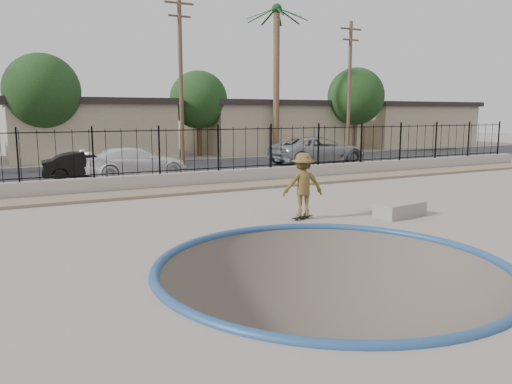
{
  "coord_description": "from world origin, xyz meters",
  "views": [
    {
      "loc": [
        -5.69,
        -8.66,
        2.99
      ],
      "look_at": [
        -0.1,
        2.0,
        1.07
      ],
      "focal_mm": 35.0,
      "sensor_mm": 36.0,
      "label": 1
    }
  ],
  "objects_px": {
    "skater": "(303,188)",
    "car_b": "(86,166)",
    "skateboard": "(302,217)",
    "car_c": "(136,162)",
    "car_d": "(318,151)",
    "concrete_ledge": "(400,209)"
  },
  "relations": [
    {
      "from": "skater",
      "to": "car_b",
      "type": "height_order",
      "value": "skater"
    },
    {
      "from": "skateboard",
      "to": "car_b",
      "type": "height_order",
      "value": "car_b"
    },
    {
      "from": "skater",
      "to": "car_c",
      "type": "relative_size",
      "value": 0.38
    },
    {
      "from": "car_d",
      "to": "skateboard",
      "type": "bearing_deg",
      "value": 142.13
    },
    {
      "from": "car_b",
      "to": "skateboard",
      "type": "bearing_deg",
      "value": -156.45
    },
    {
      "from": "skater",
      "to": "car_b",
      "type": "distance_m",
      "value": 12.18
    },
    {
      "from": "skateboard",
      "to": "car_c",
      "type": "height_order",
      "value": "car_c"
    },
    {
      "from": "skater",
      "to": "car_d",
      "type": "height_order",
      "value": "skater"
    },
    {
      "from": "skateboard",
      "to": "car_c",
      "type": "bearing_deg",
      "value": 80.9
    },
    {
      "from": "car_c",
      "to": "car_d",
      "type": "bearing_deg",
      "value": -84.3
    },
    {
      "from": "car_b",
      "to": "skater",
      "type": "bearing_deg",
      "value": -156.45
    },
    {
      "from": "car_b",
      "to": "car_c",
      "type": "relative_size",
      "value": 0.78
    },
    {
      "from": "skater",
      "to": "concrete_ledge",
      "type": "height_order",
      "value": "skater"
    },
    {
      "from": "skater",
      "to": "skateboard",
      "type": "xyz_separation_m",
      "value": [
        0.0,
        0.0,
        -0.84
      ]
    },
    {
      "from": "concrete_ledge",
      "to": "car_d",
      "type": "height_order",
      "value": "car_d"
    },
    {
      "from": "skateboard",
      "to": "car_d",
      "type": "relative_size",
      "value": 0.13
    },
    {
      "from": "concrete_ledge",
      "to": "car_b",
      "type": "distance_m",
      "value": 14.21
    },
    {
      "from": "skateboard",
      "to": "car_b",
      "type": "bearing_deg",
      "value": 90.74
    },
    {
      "from": "skateboard",
      "to": "car_b",
      "type": "relative_size",
      "value": 0.2
    },
    {
      "from": "skateboard",
      "to": "car_c",
      "type": "relative_size",
      "value": 0.16
    },
    {
      "from": "concrete_ledge",
      "to": "car_c",
      "type": "height_order",
      "value": "car_c"
    },
    {
      "from": "car_d",
      "to": "car_c",
      "type": "bearing_deg",
      "value": 93.0
    }
  ]
}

